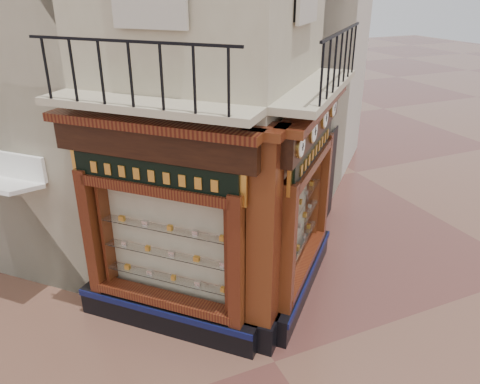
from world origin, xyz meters
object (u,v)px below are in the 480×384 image
clock_b (313,131)px  clock_d (333,107)px  corner_pilaster (264,249)px  clock_a (301,146)px  awning (24,297)px  clock_c (325,118)px  signboard_right (312,150)px  signboard_left (153,175)px

clock_b → clock_d: (1.21, 1.21, 0.00)m
corner_pilaster → clock_a: size_ratio=11.08×
corner_pilaster → awning: 5.33m
corner_pilaster → clock_c: bearing=-11.5°
signboard_right → clock_d: bearing=-5.5°
clock_d → signboard_right: size_ratio=0.18×
clock_c → signboard_right: 0.63m
corner_pilaster → clock_b: bearing=-19.7°
clock_d → signboard_left: bearing=146.0°
clock_d → signboard_left: 3.92m
signboard_left → corner_pilaster: bearing=-169.8°
signboard_left → signboard_right: 2.92m
clock_d → signboard_right: clock_d is taller
clock_c → awning: size_ratio=0.29×
clock_a → clock_d: (1.81, 1.81, 0.00)m
corner_pilaster → signboard_left: bearing=100.2°
clock_a → clock_d: bearing=0.0°
clock_b → clock_d: size_ratio=1.03×
awning → corner_pilaster: bearing=-174.2°
corner_pilaster → awning: bearing=95.8°
clock_a → signboard_left: clock_a is taller
awning → signboard_right: (5.30, -2.12, 3.10)m
corner_pilaster → signboard_right: (1.46, 1.01, 1.15)m
clock_c → signboard_left: size_ratio=0.18×
clock_c → signboard_right: clock_c is taller
clock_c → awning: clock_c is taller
signboard_left → signboard_right: signboard_left is taller
clock_c → awning: bearing=115.8°
corner_pilaster → clock_a: corner_pilaster is taller
signboard_right → corner_pilaster: bearing=169.8°
clock_c → awning: (-5.62, 1.95, -3.62)m
clock_d → awning: 7.31m
clock_a → clock_b: (0.60, 0.60, 0.00)m
clock_c → signboard_left: bearing=137.9°
clock_a → signboard_right: size_ratio=0.16×
clock_d → signboard_left: clock_d is taller
awning → signboard_left: 4.45m
corner_pilaster → clock_b: (1.15, 0.54, 1.67)m
clock_c → signboard_left: 3.29m
clock_b → awning: bearing=107.5°
clock_a → clock_b: 0.84m
clock_b → signboard_right: (0.32, 0.47, -0.52)m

